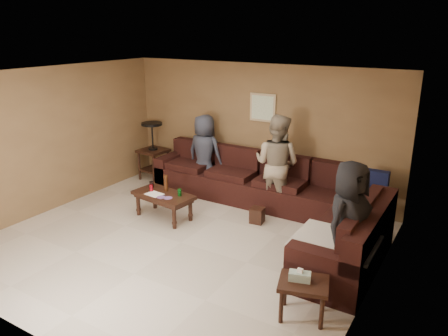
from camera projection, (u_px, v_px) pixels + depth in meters
name	position (u px, v px, depth m)	size (l,w,h in m)	color
room	(177.00, 136.00, 6.11)	(5.60, 5.50, 2.50)	beige
sectional_sofa	(273.00, 201.00, 7.36)	(4.65, 2.90, 0.97)	black
coffee_table	(163.00, 197.00, 7.38)	(1.12, 0.66, 0.72)	black
end_table_left	(153.00, 150.00, 9.23)	(0.59, 0.59, 1.23)	black
side_table_right	(303.00, 286.00, 4.83)	(0.65, 0.58, 0.59)	black
waste_bin	(257.00, 215.00, 7.27)	(0.21, 0.21, 0.26)	black
wall_art	(263.00, 108.00, 8.07)	(0.52, 0.04, 0.52)	tan
person_left	(205.00, 153.00, 8.55)	(0.75, 0.49, 1.53)	#303443
person_middle	(277.00, 164.00, 7.53)	(0.84, 0.66, 1.74)	gray
person_right	(348.00, 223.00, 5.42)	(0.79, 0.51, 1.61)	black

